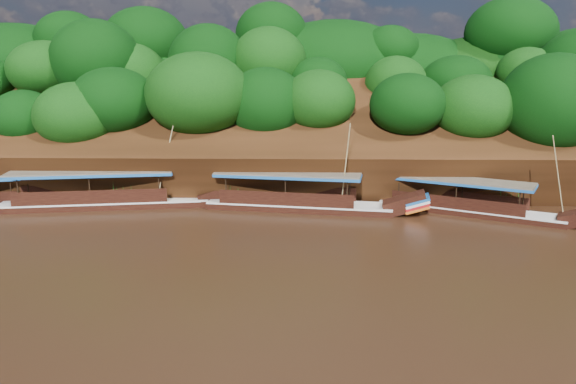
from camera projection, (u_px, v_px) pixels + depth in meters
name	position (u px, v px, depth m)	size (l,w,h in m)	color
ground	(319.00, 247.00, 31.84)	(160.00, 160.00, 0.00)	black
riverbank	(312.00, 154.00, 53.61)	(120.00, 30.06, 19.40)	black
boat_0	(481.00, 208.00, 38.48)	(13.89, 8.59, 6.37)	black
boat_1	(311.00, 202.00, 39.87)	(15.73, 4.69, 6.85)	black
boat_2	(119.00, 198.00, 40.89)	(17.48, 5.05, 7.23)	black
reeds	(265.00, 193.00, 41.22)	(51.09, 2.25, 2.11)	#1F691A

